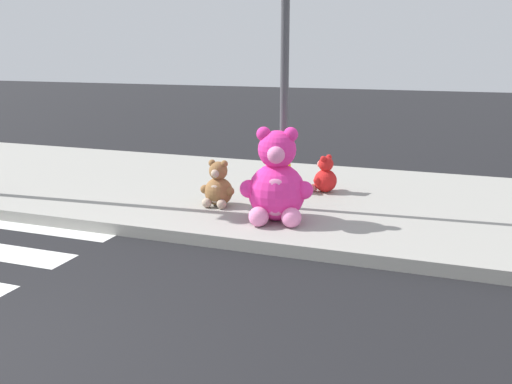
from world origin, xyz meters
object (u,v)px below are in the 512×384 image
Objects in this scene: plush_red at (325,177)px; plush_brown at (218,188)px; plush_pink_large at (277,184)px; plush_yellow at (283,178)px; sign_pole at (285,79)px.

plush_red is 1.72m from plush_brown.
plush_red is (0.22, 1.63, -0.24)m from plush_pink_large.
plush_yellow is at bearing 104.31° from plush_pink_large.
sign_pole is 1.84m from plush_red.
plush_yellow is (0.59, 1.06, -0.05)m from plush_brown.
plush_brown reaches higher than plush_yellow.
plush_yellow is (-0.37, 1.44, -0.26)m from plush_pink_large.
plush_brown is 1.23× the size of plush_yellow.
plush_brown is at bearing 158.29° from plush_pink_large.
plush_brown is (-0.86, -0.20, -1.45)m from sign_pole.
sign_pole reaches higher than plush_brown.
sign_pole is 6.24× the size of plush_yellow.
sign_pole is 5.08× the size of plush_brown.
plush_pink_large is (0.10, -0.58, -1.23)m from sign_pole.
plush_brown is 1.21m from plush_yellow.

